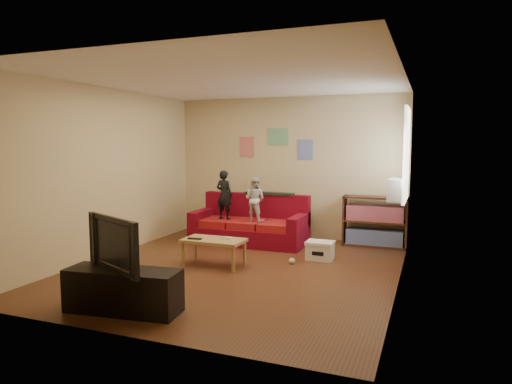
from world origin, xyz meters
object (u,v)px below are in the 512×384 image
(tv_stand, at_px, (123,291))
(television, at_px, (122,243))
(child_b, at_px, (255,199))
(file_box, at_px, (320,250))
(bookshelf, at_px, (375,224))
(sofa, at_px, (251,226))
(coffee_table, at_px, (214,243))
(child_a, at_px, (224,195))

(tv_stand, distance_m, television, 0.53)
(child_b, distance_m, file_box, 1.61)
(bookshelf, relative_size, tv_stand, 0.88)
(bookshelf, height_order, tv_stand, bookshelf)
(tv_stand, height_order, television, television)
(tv_stand, bearing_deg, bookshelf, 56.10)
(child_b, xyz_separation_m, television, (-0.15, -3.55, -0.07))
(sofa, relative_size, bookshelf, 1.86)
(tv_stand, bearing_deg, television, 0.00)
(file_box, xyz_separation_m, tv_stand, (-1.48, -2.95, 0.09))
(coffee_table, height_order, television, television)
(file_box, height_order, tv_stand, tv_stand)
(child_a, relative_size, bookshelf, 0.81)
(bookshelf, bearing_deg, television, -117.24)
(child_b, relative_size, file_box, 1.87)
(bookshelf, bearing_deg, sofa, -166.86)
(sofa, xyz_separation_m, file_box, (1.48, -0.76, -0.16))
(sofa, height_order, child_a, child_a)
(child_b, relative_size, tv_stand, 0.63)
(sofa, relative_size, television, 2.03)
(coffee_table, bearing_deg, child_b, 87.71)
(sofa, height_order, file_box, sofa)
(sofa, distance_m, television, 3.74)
(bookshelf, distance_m, tv_stand, 4.75)
(child_b, relative_size, bookshelf, 0.72)
(child_a, distance_m, file_box, 2.15)
(sofa, relative_size, child_b, 2.60)
(coffee_table, xyz_separation_m, file_box, (1.39, 0.93, -0.20))
(child_b, height_order, television, child_b)
(child_a, distance_m, coffee_table, 1.71)
(television, bearing_deg, sofa, 114.88)
(coffee_table, distance_m, bookshelf, 3.03)
(coffee_table, distance_m, tv_stand, 2.02)
(child_a, bearing_deg, bookshelf, -155.75)
(tv_stand, bearing_deg, child_b, 80.87)
(file_box, distance_m, television, 3.36)
(child_a, height_order, television, child_a)
(child_b, bearing_deg, child_a, 10.29)
(sofa, xyz_separation_m, child_a, (-0.45, -0.17, 0.58))
(tv_stand, relative_size, television, 1.23)
(child_b, bearing_deg, tv_stand, 97.82)
(bookshelf, height_order, television, television)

